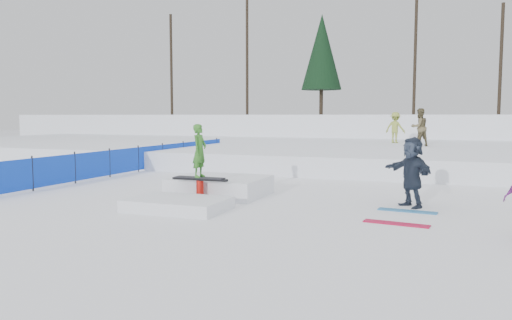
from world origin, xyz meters
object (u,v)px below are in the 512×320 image
(safety_fence, at_px, (138,159))
(walker_olive, at_px, (419,127))
(jib_rail_feature, at_px, (209,188))
(walker_ygreen, at_px, (395,128))
(spectator_dark, at_px, (412,172))

(safety_fence, xyz_separation_m, walker_olive, (10.69, 8.77, 1.20))
(jib_rail_feature, bearing_deg, safety_fence, 138.64)
(safety_fence, height_order, jib_rail_feature, jib_rail_feature)
(walker_ygreen, relative_size, jib_rail_feature, 0.39)
(walker_ygreen, bearing_deg, safety_fence, 68.81)
(walker_olive, xyz_separation_m, walker_ygreen, (-1.42, 2.66, -0.09))
(safety_fence, xyz_separation_m, jib_rail_feature, (5.79, -5.10, -0.25))
(spectator_dark, relative_size, jib_rail_feature, 0.41)
(safety_fence, bearing_deg, spectator_dark, -21.24)
(walker_olive, relative_size, spectator_dark, 1.05)
(walker_ygreen, bearing_deg, jib_rail_feature, 95.97)
(safety_fence, relative_size, walker_olive, 8.41)
(safety_fence, bearing_deg, walker_olive, 39.37)
(walker_olive, distance_m, walker_ygreen, 3.01)
(walker_olive, bearing_deg, walker_ygreen, -99.75)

